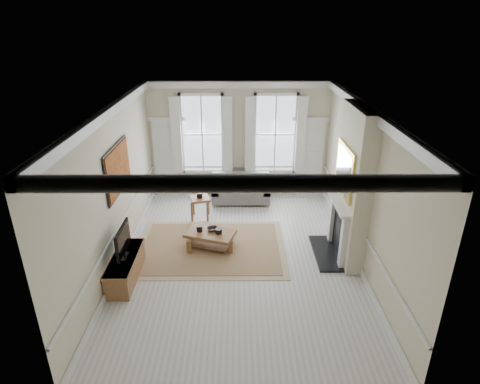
{
  "coord_description": "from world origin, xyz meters",
  "views": [
    {
      "loc": [
        -0.01,
        -7.66,
        5.01
      ],
      "look_at": [
        0.03,
        0.9,
        1.25
      ],
      "focal_mm": 30.0,
      "sensor_mm": 36.0,
      "label": 1
    }
  ],
  "objects_px": {
    "side_table": "(200,201)",
    "sofa": "(241,190)",
    "coffee_table": "(210,235)",
    "tv_stand": "(126,268)"
  },
  "relations": [
    {
      "from": "side_table",
      "to": "tv_stand",
      "type": "height_order",
      "value": "side_table"
    },
    {
      "from": "side_table",
      "to": "coffee_table",
      "type": "distance_m",
      "value": 1.6
    },
    {
      "from": "side_table",
      "to": "tv_stand",
      "type": "xyz_separation_m",
      "value": [
        -1.3,
        -2.76,
        -0.22
      ]
    },
    {
      "from": "sofa",
      "to": "tv_stand",
      "type": "bearing_deg",
      "value": -122.0
    },
    {
      "from": "tv_stand",
      "to": "sofa",
      "type": "bearing_deg",
      "value": 58.0
    },
    {
      "from": "side_table",
      "to": "coffee_table",
      "type": "bearing_deg",
      "value": -76.6
    },
    {
      "from": "side_table",
      "to": "sofa",
      "type": "bearing_deg",
      "value": 44.65
    },
    {
      "from": "coffee_table",
      "to": "tv_stand",
      "type": "height_order",
      "value": "tv_stand"
    },
    {
      "from": "sofa",
      "to": "side_table",
      "type": "height_order",
      "value": "sofa"
    },
    {
      "from": "sofa",
      "to": "side_table",
      "type": "bearing_deg",
      "value": -135.35
    }
  ]
}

